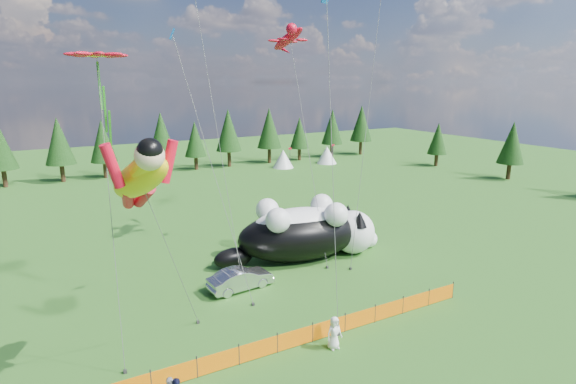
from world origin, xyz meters
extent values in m
plane|color=#0D3B0A|center=(0.00, 0.00, 0.00)|extent=(160.00, 160.00, 0.00)
cylinder|color=#262626|center=(-7.00, -3.00, 0.55)|extent=(0.06, 0.06, 1.10)
cylinder|color=#262626|center=(-5.00, -3.00, 0.55)|extent=(0.06, 0.06, 1.10)
cylinder|color=#262626|center=(-3.00, -3.00, 0.55)|extent=(0.06, 0.06, 1.10)
cylinder|color=#262626|center=(-1.00, -3.00, 0.55)|extent=(0.06, 0.06, 1.10)
cylinder|color=#262626|center=(1.00, -3.00, 0.55)|extent=(0.06, 0.06, 1.10)
cylinder|color=#262626|center=(3.00, -3.00, 0.55)|extent=(0.06, 0.06, 1.10)
cylinder|color=#262626|center=(5.00, -3.00, 0.55)|extent=(0.06, 0.06, 1.10)
cylinder|color=#262626|center=(7.00, -3.00, 0.55)|extent=(0.06, 0.06, 1.10)
cylinder|color=#262626|center=(9.00, -3.00, 0.55)|extent=(0.06, 0.06, 1.10)
cylinder|color=#262626|center=(11.00, -3.00, 0.55)|extent=(0.06, 0.06, 1.10)
cube|color=orange|center=(-6.00, -3.00, 0.50)|extent=(2.00, 0.04, 0.90)
cube|color=orange|center=(-4.00, -3.00, 0.50)|extent=(2.00, 0.04, 0.90)
cube|color=orange|center=(-2.00, -3.00, 0.50)|extent=(2.00, 0.04, 0.90)
cube|color=orange|center=(0.00, -3.00, 0.50)|extent=(2.00, 0.04, 0.90)
cube|color=orange|center=(2.00, -3.00, 0.50)|extent=(2.00, 0.04, 0.90)
cube|color=orange|center=(4.00, -3.00, 0.50)|extent=(2.00, 0.04, 0.90)
cube|color=orange|center=(6.00, -3.00, 0.50)|extent=(2.00, 0.04, 0.90)
cube|color=orange|center=(8.00, -3.00, 0.50)|extent=(2.00, 0.04, 0.90)
cube|color=orange|center=(10.00, -3.00, 0.50)|extent=(2.00, 0.04, 0.90)
ellipsoid|color=black|center=(5.90, 6.86, 1.87)|extent=(9.95, 5.92, 3.73)
ellipsoid|color=white|center=(5.90, 6.86, 2.80)|extent=(7.48, 4.30, 2.28)
sphere|color=white|center=(10.19, 6.10, 1.66)|extent=(3.32, 3.32, 3.32)
sphere|color=#F15D73|center=(11.57, 5.85, 1.66)|extent=(0.46, 0.46, 0.46)
ellipsoid|color=black|center=(1.00, 7.73, 0.73)|extent=(3.11, 1.94, 1.45)
cone|color=black|center=(10.01, 5.12, 2.98)|extent=(1.16, 1.16, 1.16)
cone|color=black|center=(10.36, 7.08, 2.98)|extent=(1.16, 1.16, 1.16)
sphere|color=white|center=(8.38, 7.79, 3.63)|extent=(1.74, 1.74, 1.74)
sphere|color=white|center=(7.91, 5.14, 3.63)|extent=(1.74, 1.74, 1.74)
sphere|color=white|center=(4.10, 8.55, 3.63)|extent=(1.74, 1.74, 1.74)
sphere|color=white|center=(3.62, 5.90, 3.63)|extent=(1.74, 1.74, 1.74)
ellipsoid|color=black|center=(10.31, 7.03, 0.77)|extent=(4.23, 2.98, 1.54)
ellipsoid|color=white|center=(10.31, 7.03, 1.15)|extent=(3.17, 2.18, 0.94)
sphere|color=white|center=(12.01, 6.42, 0.68)|extent=(1.37, 1.37, 1.37)
sphere|color=#F15D73|center=(12.55, 6.23, 0.68)|extent=(0.19, 0.19, 0.19)
ellipsoid|color=black|center=(8.38, 7.71, 0.30)|extent=(1.33, 0.97, 0.60)
cone|color=black|center=(11.87, 6.04, 1.23)|extent=(0.48, 0.48, 0.48)
cone|color=black|center=(12.14, 6.81, 1.23)|extent=(0.48, 0.48, 0.48)
sphere|color=white|center=(11.39, 7.23, 1.50)|extent=(0.72, 0.72, 0.72)
sphere|color=white|center=(11.01, 6.19, 1.50)|extent=(0.72, 0.72, 0.72)
sphere|color=white|center=(9.69, 7.84, 1.50)|extent=(0.72, 0.72, 0.72)
sphere|color=white|center=(9.32, 6.79, 1.50)|extent=(0.72, 0.72, 0.72)
imported|color=silver|center=(0.12, 4.31, 0.70)|extent=(4.35, 1.92, 1.39)
imported|color=white|center=(1.65, -3.97, 0.84)|extent=(0.82, 0.54, 1.69)
cylinder|color=#595959|center=(-5.09, -0.23, 4.63)|extent=(0.03, 0.03, 10.09)
cube|color=#262626|center=(-3.56, 1.53, 0.08)|extent=(0.15, 0.15, 0.16)
cylinder|color=#595959|center=(7.24, 8.23, 8.12)|extent=(0.03, 0.03, 17.70)
cube|color=#262626|center=(6.76, 4.42, 0.08)|extent=(0.15, 0.15, 0.16)
cylinder|color=#595959|center=(-7.62, 0.04, 7.06)|extent=(0.03, 0.03, 14.01)
cube|color=#262626|center=(-7.79, -1.11, 0.08)|extent=(0.15, 0.15, 0.16)
cube|color=#208418|center=(-7.44, 1.19, 11.64)|extent=(0.19, 0.19, 4.08)
cylinder|color=#595959|center=(-1.32, 4.63, 7.87)|extent=(0.03, 0.03, 16.52)
cube|color=#262626|center=(-0.08, 1.95, 0.08)|extent=(0.15, 0.15, 0.16)
cylinder|color=#595959|center=(10.53, 5.42, 9.80)|extent=(0.03, 0.03, 20.31)
cube|color=#262626|center=(8.08, 3.44, 0.08)|extent=(0.15, 0.15, 0.16)
cylinder|color=#595959|center=(3.18, -1.21, 8.65)|extent=(0.03, 0.03, 17.47)
cube|color=#262626|center=(2.50, -3.11, 0.08)|extent=(0.15, 0.15, 0.16)
cylinder|color=#595959|center=(0.07, 7.75, 10.27)|extent=(0.03, 0.03, 20.99)
cube|color=#262626|center=(0.50, 5.00, 0.08)|extent=(0.15, 0.15, 0.16)
camera|label=1|loc=(-9.76, -20.28, 12.82)|focal=28.00mm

